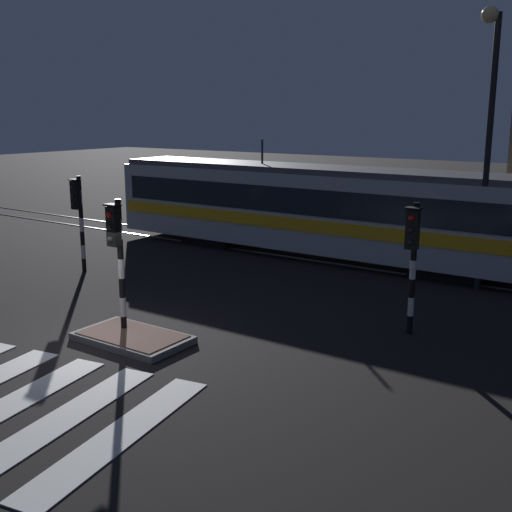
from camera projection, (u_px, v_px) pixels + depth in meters
ground_plane at (80, 348)px, 14.03m from camera, size 120.00×120.00×0.00m
rail_near at (310, 260)px, 22.33m from camera, size 80.00×0.12×0.03m
rail_far at (329, 253)px, 23.49m from camera, size 80.00×0.12×0.03m
traffic_island at (133, 338)px, 14.42m from camera, size 2.61×1.51×0.18m
traffic_light_median_centre at (117, 247)px, 14.32m from camera, size 0.36×0.42×3.22m
traffic_light_corner_far_left at (78, 210)px, 20.21m from camera, size 0.36×0.42×3.15m
traffic_light_corner_far_right at (413, 249)px, 14.42m from camera, size 0.36×0.42×3.13m
street_lamp_trackside_right at (488, 121)px, 17.45m from camera, size 0.44×1.21×7.81m
tram at (322, 209)px, 22.49m from camera, size 17.36×2.58×4.15m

